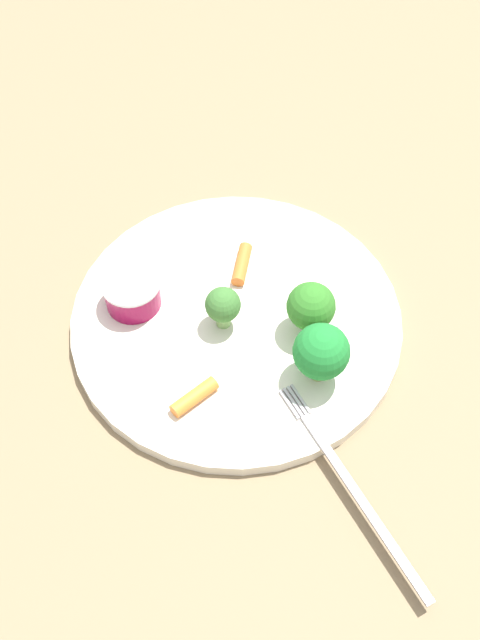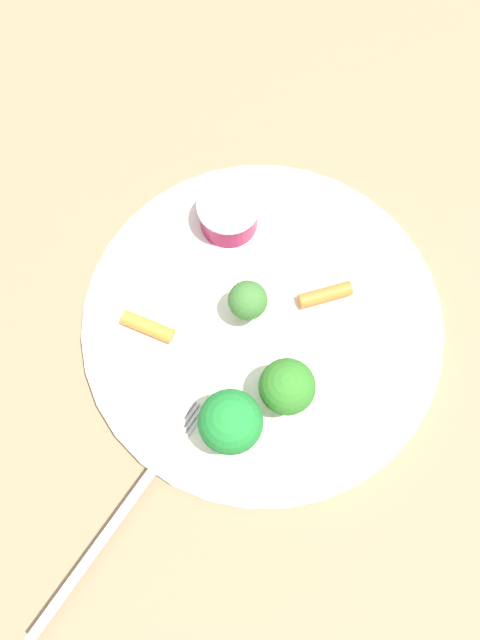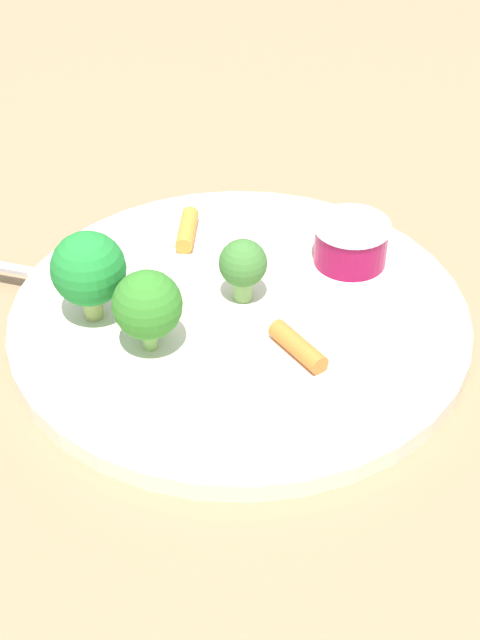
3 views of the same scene
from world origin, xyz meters
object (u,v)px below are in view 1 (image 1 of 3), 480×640
at_px(plate, 236,320).
at_px(broccoli_floret_1, 224,307).
at_px(fork, 349,483).
at_px(carrot_stick_0, 242,264).
at_px(broccoli_floret_0, 321,352).
at_px(broccoli_floret_2, 311,307).
at_px(sauce_cup, 132,292).
at_px(carrot_stick_1, 194,397).

relative_size(plate, broccoli_floret_1, 6.78).
bearing_deg(fork, carrot_stick_0, 75.33).
distance_m(broccoli_floret_0, broccoli_floret_1, 0.09).
relative_size(broccoli_floret_1, fork, 0.22).
relative_size(broccoli_floret_1, broccoli_floret_2, 0.81).
height_order(plate, sauce_cup, sauce_cup).
xyz_separation_m(plate, carrot_stick_0, (0.03, 0.04, 0.01)).
distance_m(plate, carrot_stick_0, 0.05).
xyz_separation_m(broccoli_floret_2, carrot_stick_1, (-0.11, -0.00, -0.02)).
relative_size(plate, sauce_cup, 5.67).
xyz_separation_m(carrot_stick_0, carrot_stick_1, (-0.11, -0.09, -0.00)).
bearing_deg(broccoli_floret_2, carrot_stick_1, -179.15).
bearing_deg(plate, carrot_stick_1, -147.39).
relative_size(broccoli_floret_2, fork, 0.27).
relative_size(sauce_cup, broccoli_floret_2, 0.97).
distance_m(sauce_cup, broccoli_floret_0, 0.17).
height_order(broccoli_floret_1, carrot_stick_1, broccoli_floret_1).
bearing_deg(broccoli_floret_1, carrot_stick_0, 41.20).
bearing_deg(carrot_stick_1, broccoli_floret_2, 0.85).
bearing_deg(broccoli_floret_0, broccoli_floret_2, 60.57).
bearing_deg(carrot_stick_1, plate, 32.61).
relative_size(broccoli_floret_1, carrot_stick_0, 0.99).
xyz_separation_m(plate, carrot_stick_1, (-0.07, -0.05, 0.01)).
relative_size(plate, fork, 1.48).
bearing_deg(carrot_stick_1, broccoli_floret_0, -22.62).
distance_m(broccoli_floret_1, broccoli_floret_2, 0.07).
xyz_separation_m(broccoli_floret_1, fork, (-0.01, -0.17, -0.02)).
bearing_deg(sauce_cup, carrot_stick_0, -13.41).
xyz_separation_m(broccoli_floret_2, carrot_stick_0, (-0.01, 0.08, -0.02)).
bearing_deg(carrot_stick_1, fork, -66.76).
bearing_deg(broccoli_floret_0, broccoli_floret_1, 110.82).
xyz_separation_m(sauce_cup, carrot_stick_0, (0.10, -0.02, -0.01)).
height_order(broccoli_floret_0, fork, broccoli_floret_0).
relative_size(plate, carrot_stick_1, 6.85).
xyz_separation_m(plate, broccoli_floret_2, (0.04, -0.04, 0.04)).
height_order(sauce_cup, broccoli_floret_2, broccoli_floret_2).
bearing_deg(broccoli_floret_2, plate, 132.12).
distance_m(broccoli_floret_2, carrot_stick_1, 0.12).
bearing_deg(carrot_stick_1, broccoli_floret_1, 36.60).
xyz_separation_m(plate, broccoli_floret_1, (-0.01, -0.00, 0.03)).
height_order(broccoli_floret_0, broccoli_floret_1, broccoli_floret_0).
relative_size(broccoli_floret_2, carrot_stick_0, 1.23).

